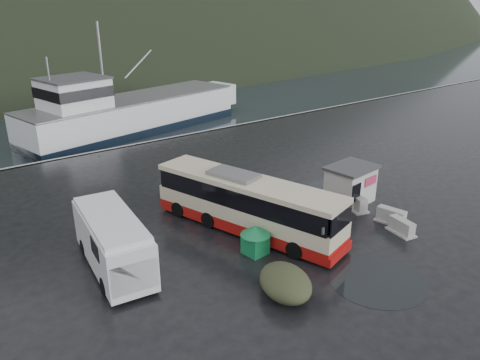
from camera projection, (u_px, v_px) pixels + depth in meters
ground at (249, 250)px, 23.29m from camera, size 160.00×160.00×0.00m
quay_edge at (100, 151)px, 38.25m from camera, size 160.00×0.60×1.50m
coach_bus at (247, 229)px, 25.39m from camera, size 5.85×11.40×3.12m
white_van at (116, 267)px, 21.83m from camera, size 2.93×6.63×2.69m
waste_bin_left at (255, 253)px, 23.04m from camera, size 1.17×1.17×1.49m
waste_bin_right at (269, 242)px, 24.04m from camera, size 1.15×1.15×1.33m
dome_tent at (285, 294)px, 19.87m from camera, size 2.95×3.45×1.15m
ticket_kiosk at (349, 202)px, 28.78m from camera, size 3.23×2.60×2.34m
jersey_barrier_a at (355, 209)px, 27.84m from camera, size 1.34×1.93×0.87m
jersey_barrier_b at (401, 233)px, 24.99m from camera, size 1.08×1.71×0.80m
jersey_barrier_c at (390, 223)px, 26.15m from camera, size 1.16×1.80×0.83m
fishing_trawler at (134, 117)px, 48.96m from camera, size 28.58×11.85×11.17m
puddles at (353, 257)px, 22.64m from camera, size 15.32×14.22×0.01m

